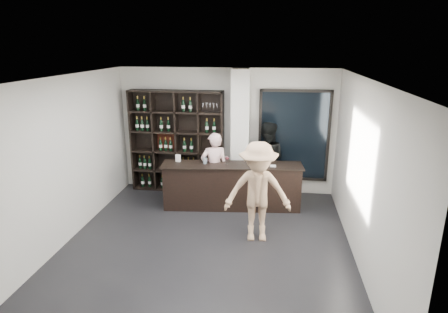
# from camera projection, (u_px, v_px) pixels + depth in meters

# --- Properties ---
(floor) EXTENTS (5.00, 5.50, 0.01)m
(floor) POSITION_uv_depth(u_px,v_px,m) (206.00, 247.00, 6.55)
(floor) COLOR black
(floor) RESTS_ON ground
(wine_shelf) EXTENTS (2.20, 0.35, 2.40)m
(wine_shelf) POSITION_uv_depth(u_px,v_px,m) (177.00, 142.00, 8.79)
(wine_shelf) COLOR black
(wine_shelf) RESTS_ON floor
(structural_column) EXTENTS (0.40, 0.40, 2.90)m
(structural_column) POSITION_uv_depth(u_px,v_px,m) (240.00, 134.00, 8.43)
(structural_column) COLOR silver
(structural_column) RESTS_ON floor
(glass_panel) EXTENTS (1.60, 0.08, 2.10)m
(glass_panel) POSITION_uv_depth(u_px,v_px,m) (294.00, 136.00, 8.50)
(glass_panel) COLOR black
(glass_panel) RESTS_ON floor
(tasting_counter) EXTENTS (2.96, 0.62, 0.97)m
(tasting_counter) POSITION_uv_depth(u_px,v_px,m) (232.00, 186.00, 8.00)
(tasting_counter) COLOR black
(tasting_counter) RESTS_ON floor
(taster_pink) EXTENTS (0.68, 0.55, 1.62)m
(taster_pink) POSITION_uv_depth(u_px,v_px,m) (214.00, 169.00, 8.09)
(taster_pink) COLOR beige
(taster_pink) RESTS_ON floor
(taster_black) EXTENTS (0.91, 0.74, 1.76)m
(taster_black) POSITION_uv_depth(u_px,v_px,m) (266.00, 160.00, 8.45)
(taster_black) COLOR black
(taster_black) RESTS_ON floor
(customer) EXTENTS (1.24, 0.79, 1.82)m
(customer) POSITION_uv_depth(u_px,v_px,m) (258.00, 192.00, 6.56)
(customer) COLOR tan
(customer) RESTS_ON floor
(wine_glass) EXTENTS (0.11, 0.11, 0.21)m
(wine_glass) POSITION_uv_depth(u_px,v_px,m) (227.00, 159.00, 7.86)
(wine_glass) COLOR white
(wine_glass) RESTS_ON tasting_counter
(spit_cup) EXTENTS (0.12, 0.12, 0.12)m
(spit_cup) POSITION_uv_depth(u_px,v_px,m) (205.00, 161.00, 7.91)
(spit_cup) COLOR #A7B8C6
(spit_cup) RESTS_ON tasting_counter
(napkin_stack) EXTENTS (0.12, 0.12, 0.02)m
(napkin_stack) POSITION_uv_depth(u_px,v_px,m) (273.00, 166.00, 7.74)
(napkin_stack) COLOR white
(napkin_stack) RESTS_ON tasting_counter
(card_stand) EXTENTS (0.11, 0.08, 0.15)m
(card_stand) POSITION_uv_depth(u_px,v_px,m) (178.00, 158.00, 8.04)
(card_stand) COLOR white
(card_stand) RESTS_ON tasting_counter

